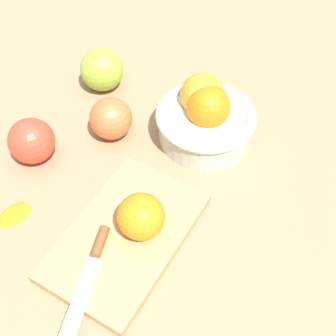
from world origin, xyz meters
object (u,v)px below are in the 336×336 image
at_px(bowl, 205,116).
at_px(cutting_board, 126,236).
at_px(apple_front_left, 102,69).
at_px(orange_on_board, 141,216).
at_px(knife, 92,265).
at_px(apple_front_center, 32,141).
at_px(apple_mid_left, 111,119).

xyz_separation_m(bowl, cutting_board, (0.23, -0.05, -0.03)).
xyz_separation_m(cutting_board, apple_front_left, (-0.29, -0.16, 0.03)).
bearing_deg(orange_on_board, cutting_board, -55.34).
relative_size(knife, apple_front_center, 2.13).
bearing_deg(apple_mid_left, cutting_board, 28.52).
distance_m(knife, apple_front_center, 0.24).
distance_m(orange_on_board, knife, 0.09).
height_order(orange_on_board, apple_front_center, orange_on_board).
distance_m(apple_mid_left, apple_front_left, 0.13).
height_order(knife, apple_front_center, apple_front_center).
bearing_deg(bowl, cutting_board, -11.33).
xyz_separation_m(orange_on_board, apple_front_left, (-0.28, -0.18, -0.01)).
bearing_deg(apple_front_center, bowl, 119.15).
relative_size(orange_on_board, knife, 0.42).
bearing_deg(knife, apple_front_left, -157.81).
xyz_separation_m(cutting_board, apple_mid_left, (-0.18, -0.10, 0.03)).
distance_m(cutting_board, apple_mid_left, 0.21).
height_order(apple_mid_left, apple_front_left, apple_front_left).
xyz_separation_m(bowl, apple_front_center, (0.14, -0.24, -0.01)).
height_order(bowl, orange_on_board, bowl).
bearing_deg(bowl, orange_on_board, -7.02).
height_order(orange_on_board, apple_mid_left, orange_on_board).
distance_m(bowl, apple_mid_left, 0.15).
distance_m(cutting_board, knife, 0.06).
relative_size(orange_on_board, apple_front_center, 0.89).
bearing_deg(apple_front_left, bowl, 74.26).
bearing_deg(apple_front_left, cutting_board, 29.42).
distance_m(orange_on_board, apple_front_left, 0.33).
bearing_deg(cutting_board, apple_front_left, -150.58).
bearing_deg(cutting_board, bowl, 168.67).
distance_m(cutting_board, apple_front_center, 0.22).
height_order(cutting_board, knife, knife).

